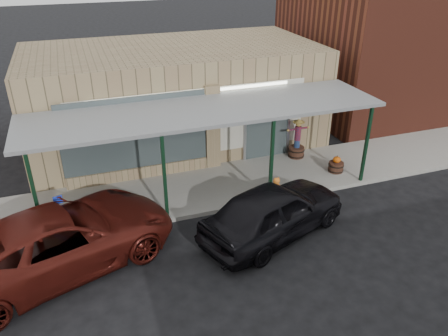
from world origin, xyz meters
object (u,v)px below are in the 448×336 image
object	(u,v)px
barrel_scarecrow	(297,144)
handicap_sign	(60,209)
car_maroon	(61,239)
barrel_pumpkin	(336,166)
parked_sedan	(274,211)

from	to	relation	value
barrel_scarecrow	handicap_sign	bearing A→B (deg)	-143.84
barrel_scarecrow	car_maroon	distance (m)	9.86
handicap_sign	car_maroon	world-z (taller)	car_maroon
barrel_scarecrow	car_maroon	bearing A→B (deg)	-135.88
handicap_sign	car_maroon	bearing A→B (deg)	-104.59
barrel_scarecrow	barrel_pumpkin	world-z (taller)	barrel_scarecrow
handicap_sign	barrel_scarecrow	bearing A→B (deg)	-0.06
car_maroon	barrel_pumpkin	bearing A→B (deg)	-97.36
parked_sedan	car_maroon	size ratio (longest dim) A/B	0.84
barrel_pumpkin	car_maroon	xyz separation A→B (m)	(-9.96, -2.07, 0.48)
parked_sedan	car_maroon	bearing A→B (deg)	63.37
parked_sedan	car_maroon	distance (m)	6.10
handicap_sign	parked_sedan	size ratio (longest dim) A/B	0.24
barrel_pumpkin	handicap_sign	size ratio (longest dim) A/B	0.55
car_maroon	parked_sedan	bearing A→B (deg)	-114.64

